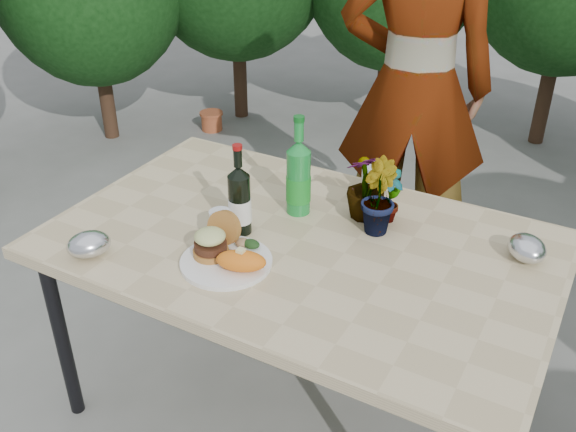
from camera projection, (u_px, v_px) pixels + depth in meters
The scene contains 18 objects.
ground at pixel (298, 406), 2.44m from camera, with size 80.00×80.00×0.00m, color slate.
patio_table at pixel (300, 255), 2.09m from camera, with size 1.60×1.00×0.75m.
shrub_hedge at pixel (480, 8), 3.01m from camera, with size 6.96×5.07×2.20m.
dinner_plate at pixel (226, 262), 1.94m from camera, with size 0.28×0.28×0.01m, color white.
burger_stack at pixel (214, 239), 1.95m from camera, with size 0.11×0.16×0.11m.
sweet_potato at pixel (241, 261), 1.87m from camera, with size 0.15×0.08×0.06m, color orange.
grilled_veg at pixel (247, 243), 1.99m from camera, with size 0.08×0.05×0.03m.
wine_bottle at pixel (240, 201), 2.04m from camera, with size 0.07×0.07×0.31m.
sparkling_water at pixel (298, 178), 2.15m from camera, with size 0.08×0.08×0.35m.
plastic_cup at pixel (221, 224), 2.05m from camera, with size 0.07×0.07×0.10m, color silver.
seedling_left at pixel (389, 194), 2.11m from camera, with size 0.11×0.07×0.21m, color #24501B.
seedling_mid at pixel (377, 197), 2.05m from camera, with size 0.14×0.11×0.25m, color #26561D.
seedling_right at pixel (366, 186), 2.13m from camera, with size 0.13×0.13×0.24m, color #22541D.
blue_bowl at pixel (378, 178), 2.33m from camera, with size 0.12×0.12×0.10m, color silver.
foil_packet_left at pixel (89, 244), 1.96m from camera, with size 0.13×0.11×0.08m, color silver.
foil_packet_right at pixel (527, 248), 1.94m from camera, with size 0.13×0.11×0.08m, color silver.
person at pixel (415, 88), 2.78m from camera, with size 0.68×0.44×1.86m, color #956A4A.
terracotta_pot at pixel (212, 121), 4.72m from camera, with size 0.17×0.17×0.14m.
Camera 1 is at (0.81, -1.53, 1.86)m, focal length 40.00 mm.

